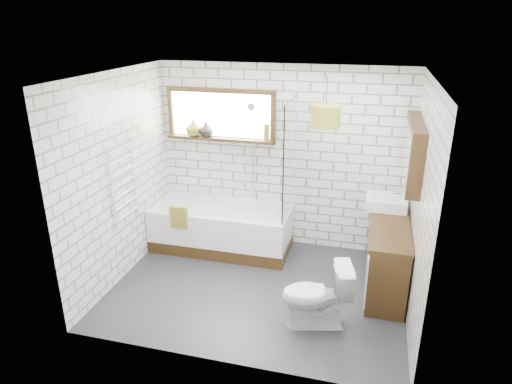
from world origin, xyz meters
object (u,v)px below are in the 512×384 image
(vanity, at_px, (387,256))
(basin, at_px, (386,202))
(bathtub, at_px, (222,227))
(pendant, at_px, (326,116))
(toilet, at_px, (316,296))

(vanity, xyz_separation_m, basin, (-0.06, 0.50, 0.48))
(vanity, height_order, basin, basin)
(bathtub, distance_m, vanity, 2.26)
(vanity, height_order, pendant, pendant)
(bathtub, bearing_deg, pendant, -28.30)
(bathtub, xyz_separation_m, pendant, (1.43, -0.77, 1.79))
(vanity, xyz_separation_m, toilet, (-0.71, -0.97, -0.05))
(bathtub, xyz_separation_m, basin, (2.16, 0.06, 0.58))
(vanity, relative_size, pendant, 4.61)
(basin, relative_size, pendant, 1.59)
(vanity, xyz_separation_m, pendant, (-0.78, -0.34, 1.69))
(basin, height_order, pendant, pendant)
(bathtub, xyz_separation_m, vanity, (2.22, -0.44, 0.10))
(bathtub, xyz_separation_m, toilet, (1.51, -1.40, 0.05))
(vanity, distance_m, toilet, 1.20)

